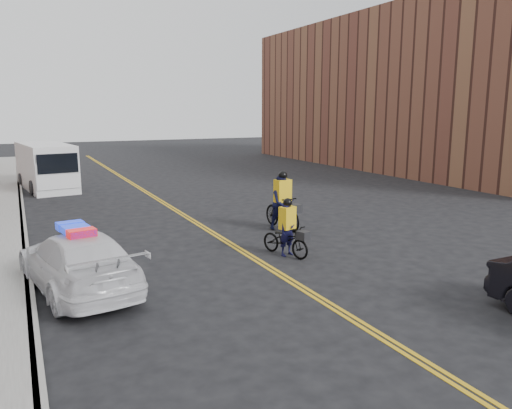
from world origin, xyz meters
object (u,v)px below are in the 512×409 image
at_px(cyclist_near, 287,236).
at_px(cyclist_far, 283,206).
at_px(police_cruiser, 78,261).
at_px(cargo_van, 47,167).

relative_size(cyclist_near, cyclist_far, 0.87).
distance_m(police_cruiser, cyclist_near, 5.96).
xyz_separation_m(cargo_van, cyclist_far, (7.11, -13.65, -0.37)).
bearing_deg(cargo_van, police_cruiser, -98.92).
xyz_separation_m(cyclist_near, cyclist_far, (1.47, 2.99, 0.24)).
height_order(cargo_van, cyclist_far, cargo_van).
height_order(police_cruiser, cyclist_near, cyclist_near).
bearing_deg(cyclist_far, police_cruiser, -161.82).
height_order(police_cruiser, cargo_van, cargo_van).
bearing_deg(police_cruiser, cyclist_near, 173.67).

